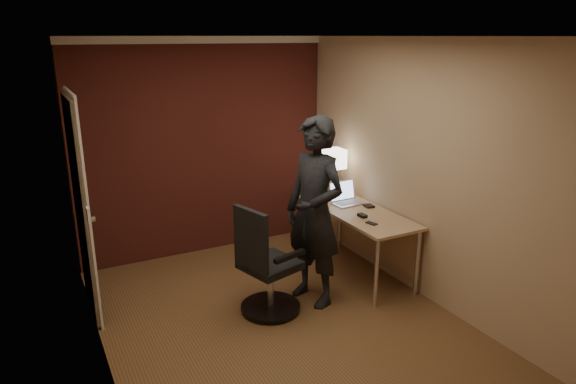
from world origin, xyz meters
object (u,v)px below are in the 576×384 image
at_px(desk, 362,220).
at_px(office_chair, 265,268).
at_px(desk_lamp, 334,159).
at_px(wallet, 369,206).
at_px(person, 315,212).
at_px(phone, 372,223).
at_px(mouse, 362,216).
at_px(laptop, 345,197).

bearing_deg(desk, office_chair, -166.68).
bearing_deg(desk_lamp, desk, -91.07).
bearing_deg(desk, wallet, 17.86).
xyz_separation_m(office_chair, person, (0.53, 0.02, 0.45)).
bearing_deg(desk_lamp, phone, -101.03).
bearing_deg(mouse, phone, -101.91).
height_order(desk, desk_lamp, desk_lamp).
bearing_deg(phone, mouse, 67.57).
height_order(desk, office_chair, office_chair).
relative_size(desk_lamp, mouse, 5.35).
xyz_separation_m(desk_lamp, office_chair, (-1.32, -0.92, -0.69)).
bearing_deg(wallet, phone, -123.47).
bearing_deg(mouse, person, -173.67).
relative_size(desk_lamp, person, 0.29).
xyz_separation_m(laptop, person, (-0.73, -0.58, 0.12)).
bearing_deg(person, wallet, 94.83).
xyz_separation_m(wallet, person, (-0.88, -0.32, 0.17)).
bearing_deg(phone, person, 156.69).
distance_m(mouse, phone, 0.21).
relative_size(desk_lamp, wallet, 4.86).
distance_m(desk_lamp, laptop, 0.49).
bearing_deg(person, mouse, 83.08).
bearing_deg(office_chair, desk, 13.32).
distance_m(desk, person, 0.88).
distance_m(mouse, person, 0.65).
xyz_separation_m(desk, laptop, (-0.04, 0.28, 0.19)).
height_order(office_chair, person, person).
bearing_deg(phone, laptop, 65.31).
bearing_deg(desk, laptop, 98.32).
distance_m(desk_lamp, wallet, 0.71).
bearing_deg(wallet, laptop, 119.41).
height_order(laptop, mouse, laptop).
distance_m(desk, wallet, 0.17).
bearing_deg(desk_lamp, person, -130.97).
height_order(desk_lamp, phone, desk_lamp).
xyz_separation_m(mouse, office_chair, (-1.16, -0.11, -0.29)).
relative_size(desk, laptop, 4.38).
height_order(desk_lamp, office_chair, desk_lamp).
height_order(phone, person, person).
bearing_deg(desk_lamp, laptop, -99.16).
distance_m(desk, laptop, 0.35).
bearing_deg(person, desk, 95.14).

